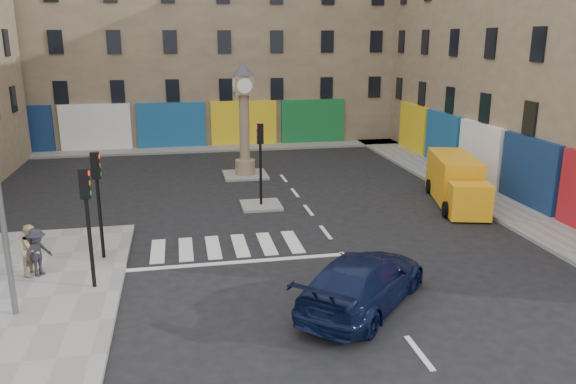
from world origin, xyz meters
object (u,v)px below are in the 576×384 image
object	(u,v)px
navy_sedan	(363,281)
yellow_van	(456,181)
traffic_light_left_near	(87,209)
pedestrian_tan	(32,249)
pedestrian_dark	(38,252)
clock_pillar	(244,113)
traffic_light_left_far	(98,188)
traffic_light_island	(260,151)

from	to	relation	value
navy_sedan	yellow_van	world-z (taller)	yellow_van
traffic_light_left_near	pedestrian_tan	bearing A→B (deg)	145.32
traffic_light_left_near	pedestrian_dark	size ratio (longest dim) A/B	2.39
clock_pillar	pedestrian_dark	distance (m)	15.20
navy_sedan	pedestrian_dark	xyz separation A→B (m)	(-9.53, 3.74, 0.15)
clock_pillar	traffic_light_left_far	bearing A→B (deg)	-118.94
traffic_light_left_near	clock_pillar	xyz separation A→B (m)	(6.30, 13.80, 0.93)
traffic_light_island	traffic_light_left_near	bearing A→B (deg)	-128.93
clock_pillar	pedestrian_dark	bearing A→B (deg)	-122.82
traffic_light_island	pedestrian_dark	world-z (taller)	traffic_light_island
yellow_van	pedestrian_dark	xyz separation A→B (m)	(-17.10, -5.42, -0.13)
traffic_light_left_near	traffic_light_left_far	world-z (taller)	same
traffic_light_left_near	navy_sedan	bearing A→B (deg)	-18.15
traffic_light_left_near	clock_pillar	world-z (taller)	clock_pillar
traffic_light_left_near	pedestrian_tan	distance (m)	2.95
yellow_van	pedestrian_dark	size ratio (longest dim) A/B	3.93
clock_pillar	pedestrian_tan	distance (m)	15.15
traffic_light_island	clock_pillar	world-z (taller)	clock_pillar
yellow_van	pedestrian_dark	world-z (taller)	yellow_van
clock_pillar	pedestrian_tan	size ratio (longest dim) A/B	3.68
pedestrian_dark	traffic_light_island	bearing A→B (deg)	-16.05
traffic_light_left_far	navy_sedan	world-z (taller)	traffic_light_left_far
clock_pillar	yellow_van	bearing A→B (deg)	-38.57
pedestrian_dark	yellow_van	bearing A→B (deg)	-37.54
traffic_light_island	yellow_van	size ratio (longest dim) A/B	0.61
traffic_light_island	yellow_van	world-z (taller)	traffic_light_island
traffic_light_island	navy_sedan	xyz separation A→B (m)	(1.42, -10.33, -1.81)
traffic_light_left_near	pedestrian_dark	xyz separation A→B (m)	(-1.81, 1.22, -1.70)
pedestrian_tan	traffic_light_left_near	bearing A→B (deg)	-107.73
traffic_light_left_near	traffic_light_island	bearing A→B (deg)	51.07
clock_pillar	navy_sedan	xyz separation A→B (m)	(1.42, -16.32, -2.77)
navy_sedan	pedestrian_dark	distance (m)	10.24
traffic_light_left_far	pedestrian_tan	xyz separation A→B (m)	(-2.01, -1.01, -1.64)
traffic_light_left_near	yellow_van	xyz separation A→B (m)	(15.28, 6.63, -1.57)
yellow_van	traffic_light_left_far	bearing A→B (deg)	-149.99
traffic_light_left_near	clock_pillar	distance (m)	15.19
navy_sedan	traffic_light_island	bearing A→B (deg)	-39.46
traffic_light_island	clock_pillar	bearing A→B (deg)	90.00
traffic_light_left_far	traffic_light_island	xyz separation A→B (m)	(6.30, 5.40, -0.03)
traffic_light_island	pedestrian_tan	distance (m)	10.62
traffic_light_island	navy_sedan	world-z (taller)	traffic_light_island
navy_sedan	yellow_van	xyz separation A→B (m)	(7.57, 9.16, 0.28)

